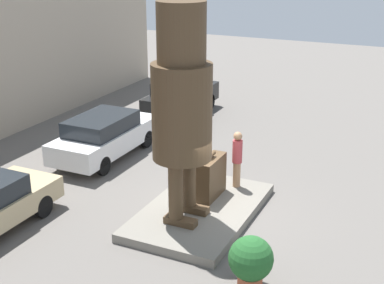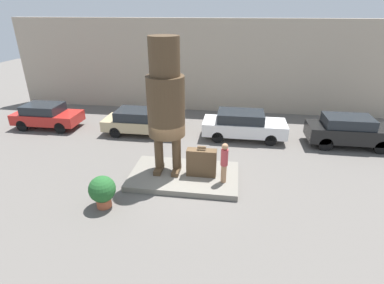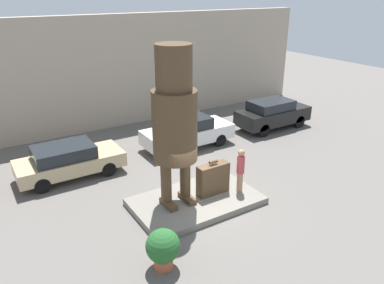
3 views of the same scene
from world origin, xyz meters
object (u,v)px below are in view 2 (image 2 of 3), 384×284
at_px(giant_suitcase, 201,162).
at_px(parked_car_red, 47,115).
at_px(parked_car_white, 243,125).
at_px(statue_figure, 166,98).
at_px(parked_car_tan, 141,121).
at_px(tourist, 224,161).
at_px(parked_car_black, 349,131).
at_px(planter_pot, 102,190).

height_order(giant_suitcase, parked_car_red, giant_suitcase).
bearing_deg(parked_car_white, parked_car_red, -179.97).
relative_size(statue_figure, parked_car_tan, 1.29).
relative_size(tourist, parked_car_red, 0.44).
bearing_deg(giant_suitcase, parked_car_black, 32.06).
bearing_deg(parked_car_white, statue_figure, -125.17).
xyz_separation_m(parked_car_black, planter_pot, (-10.84, -7.06, -0.19)).
bearing_deg(statue_figure, parked_car_tan, 120.02).
bearing_deg(planter_pot, statue_figure, 53.66).
relative_size(parked_car_white, planter_pot, 3.68).
distance_m(parked_car_white, planter_pot, 9.00).
xyz_separation_m(giant_suitcase, parked_car_white, (1.82, 4.90, -0.03)).
relative_size(parked_car_red, planter_pot, 3.17).
bearing_deg(parked_car_tan, planter_pot, -84.18).
bearing_deg(planter_pot, giant_suitcase, 35.25).
bearing_deg(parked_car_red, giant_suitcase, -25.58).
bearing_deg(parked_car_black, giant_suitcase, -147.94).
bearing_deg(parked_car_black, parked_car_white, 177.38).
bearing_deg(statue_figure, parked_car_white, 54.83).
xyz_separation_m(statue_figure, parked_car_black, (8.92, 4.46, -2.69)).
distance_m(parked_car_red, parked_car_white, 12.05).
distance_m(tourist, parked_car_white, 5.41).
distance_m(statue_figure, planter_pot, 4.33).
distance_m(parked_car_red, parked_car_black, 17.65).
distance_m(tourist, parked_car_red, 12.41).
height_order(giant_suitcase, parked_car_tan, giant_suitcase).
distance_m(statue_figure, giant_suitcase, 3.12).
bearing_deg(tourist, parked_car_white, 80.97).
xyz_separation_m(statue_figure, planter_pot, (-1.92, -2.60, -2.88)).
height_order(parked_car_tan, parked_car_black, parked_car_black).
xyz_separation_m(parked_car_tan, parked_car_white, (5.97, 0.13, 0.06)).
relative_size(giant_suitcase, tourist, 0.79).
relative_size(statue_figure, giant_suitcase, 4.11).
bearing_deg(parked_car_black, planter_pot, -146.91).
height_order(giant_suitcase, tourist, tourist).
bearing_deg(parked_car_red, statue_figure, -28.36).
height_order(parked_car_red, planter_pot, parked_car_red).
height_order(parked_car_black, planter_pot, parked_car_black).
xyz_separation_m(statue_figure, parked_car_white, (3.32, 4.72, -2.75)).
bearing_deg(planter_pot, parked_car_black, 33.09).
height_order(statue_figure, parked_car_white, statue_figure).
bearing_deg(planter_pot, parked_car_tan, 95.82).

